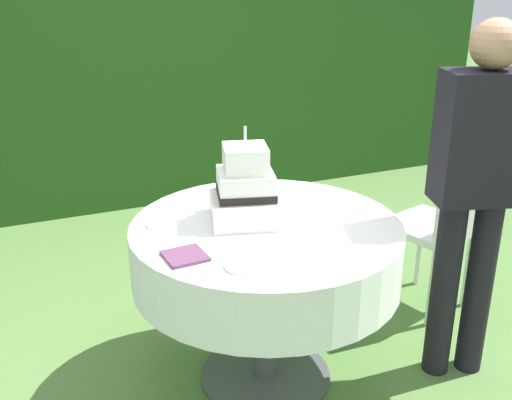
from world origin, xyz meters
name	(u,v)px	position (x,y,z in m)	size (l,w,h in m)	color
ground_plane	(265,376)	(0.00, 0.00, 0.00)	(20.00, 20.00, 0.00)	#547A3D
foliage_hedge	(128,36)	(0.00, 2.57, 1.29)	(6.07, 0.52, 2.57)	#234C19
cake_table	(266,253)	(0.00, 0.00, 0.64)	(1.15, 1.15, 0.77)	#4C4C51
wedding_cake	(246,191)	(-0.06, 0.08, 0.90)	(0.36, 0.36, 0.41)	white
serving_plate_near	(326,200)	(0.36, 0.14, 0.78)	(0.15, 0.15, 0.01)	white
serving_plate_far	(243,265)	(-0.23, -0.32, 0.78)	(0.13, 0.13, 0.01)	white
serving_plate_left	(341,216)	(0.33, -0.05, 0.78)	(0.12, 0.12, 0.01)	white
serving_plate_right	(158,225)	(-0.42, 0.16, 0.78)	(0.10, 0.10, 0.01)	white
napkin_stack	(185,256)	(-0.40, -0.16, 0.78)	(0.15, 0.15, 0.01)	#603856
garden_chair	(444,219)	(1.10, 0.18, 0.54)	(0.49, 0.49, 0.89)	white
standing_person	(476,183)	(0.84, -0.28, 0.93)	(0.40, 0.30, 1.60)	black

